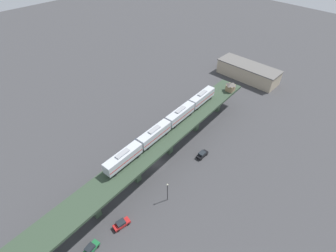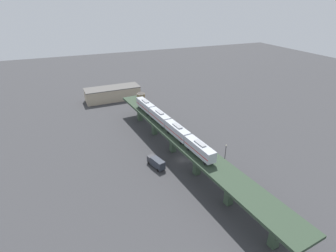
% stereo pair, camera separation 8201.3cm
% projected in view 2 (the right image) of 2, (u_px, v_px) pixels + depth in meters
% --- Properties ---
extents(ground_plane, '(400.00, 400.00, 0.00)m').
position_uv_depth(ground_plane, '(182.00, 160.00, 88.11)').
color(ground_plane, '#38383A').
extents(elevated_viaduct, '(17.76, 92.38, 8.35)m').
position_uv_depth(elevated_viaduct, '(183.00, 142.00, 84.81)').
color(elevated_viaduct, '#2C3D2C').
rests_on(elevated_viaduct, ground).
extents(subway_train, '(7.89, 49.83, 4.45)m').
position_uv_depth(subway_train, '(168.00, 123.00, 88.71)').
color(subway_train, '#ADB2BA').
rests_on(subway_train, elevated_viaduct).
extents(signal_hut, '(3.53, 3.53, 3.40)m').
position_uv_depth(signal_hut, '(141.00, 95.00, 116.57)').
color(signal_hut, '#8C7251').
rests_on(signal_hut, elevated_viaduct).
extents(street_car_black, '(2.07, 4.46, 1.89)m').
position_uv_depth(street_car_black, '(188.00, 137.00, 101.03)').
color(street_car_black, black).
rests_on(street_car_black, ground).
extents(street_car_red, '(2.34, 4.58, 1.89)m').
position_uv_depth(street_car_red, '(244.00, 188.00, 73.75)').
color(street_car_red, '#AD1E1E').
rests_on(street_car_red, ground).
extents(street_car_green, '(2.75, 4.69, 1.89)m').
position_uv_depth(street_car_green, '(266.00, 209.00, 66.29)').
color(street_car_green, '#1E6638').
rests_on(street_car_green, ground).
extents(delivery_truck, '(4.12, 7.54, 3.20)m').
position_uv_depth(delivery_truck, '(156.00, 162.00, 83.80)').
color(delivery_truck, '#333338').
rests_on(delivery_truck, ground).
extents(street_lamp, '(0.44, 0.44, 6.94)m').
position_uv_depth(street_lamp, '(225.00, 152.00, 84.70)').
color(street_lamp, black).
rests_on(street_lamp, ground).
extents(warehouse_building, '(28.88, 11.14, 6.80)m').
position_uv_depth(warehouse_building, '(113.00, 94.00, 139.12)').
color(warehouse_building, tan).
rests_on(warehouse_building, ground).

